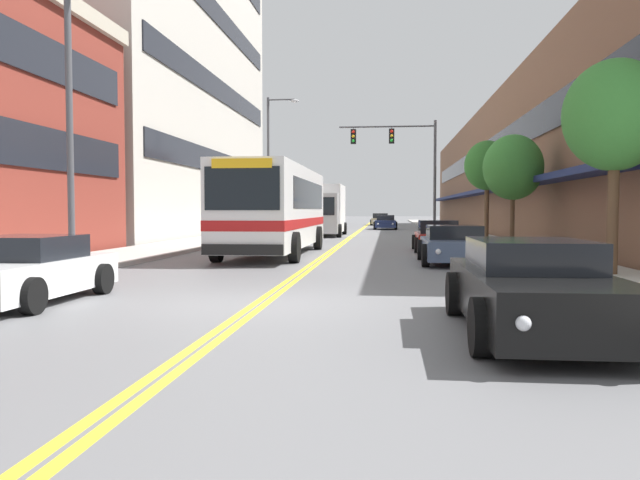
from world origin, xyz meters
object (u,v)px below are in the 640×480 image
object	(u,v)px
street_lamp_left_near	(80,103)
street_tree_right_far	(487,166)
car_champagne_parked_left_far	(262,229)
car_navy_moving_lead	(385,223)
city_bus	(276,206)
car_red_parked_right_far	(438,237)
car_slate_blue_parked_right_mid	(454,245)
traffic_signal_mast	(403,155)
street_lamp_left_far	(272,156)
car_beige_moving_second	(380,220)
car_white_parked_left_near	(24,271)
car_black_parked_right_foreground	(532,289)
street_tree_right_mid	(513,168)
car_dark_grey_parked_left_mid	(283,227)
box_truck	(324,210)
street_tree_right_near	(615,116)

from	to	relation	value
street_lamp_left_near	street_tree_right_far	distance (m)	24.72
car_champagne_parked_left_far	car_navy_moving_lead	distance (m)	23.07
city_bus	car_red_parked_right_far	world-z (taller)	city_bus
city_bus	car_slate_blue_parked_right_mid	bearing A→B (deg)	-28.45
traffic_signal_mast	street_lamp_left_far	world-z (taller)	street_lamp_left_far
traffic_signal_mast	car_beige_moving_second	bearing A→B (deg)	93.32
car_champagne_parked_left_far	street_tree_right_far	bearing A→B (deg)	10.76
car_slate_blue_parked_right_mid	traffic_signal_mast	xyz separation A→B (m)	(-1.14, 19.44, 4.58)
car_champagne_parked_left_far	street_lamp_left_near	bearing A→B (deg)	-91.79
car_white_parked_left_near	car_red_parked_right_far	distance (m)	17.72
car_slate_blue_parked_right_mid	car_beige_moving_second	world-z (taller)	car_beige_moving_second
car_black_parked_right_foreground	street_tree_right_mid	distance (m)	17.76
car_slate_blue_parked_right_mid	car_dark_grey_parked_left_mid	bearing A→B (deg)	114.39
car_dark_grey_parked_left_mid	car_beige_moving_second	xyz separation A→B (m)	(5.87, 30.81, -0.01)
car_white_parked_left_near	car_champagne_parked_left_far	world-z (taller)	car_champagne_parked_left_far
car_red_parked_right_far	street_tree_right_mid	xyz separation A→B (m)	(2.97, -0.15, 2.83)
car_navy_moving_lead	street_lamp_left_far	world-z (taller)	street_lamp_left_far
car_white_parked_left_near	traffic_signal_mast	bearing A→B (deg)	75.19
car_red_parked_right_far	car_white_parked_left_near	bearing A→B (deg)	-119.47
car_slate_blue_parked_right_mid	street_tree_right_far	size ratio (longest dim) A/B	0.81
car_dark_grey_parked_left_mid	box_truck	distance (m)	3.03
city_bus	car_black_parked_right_foreground	world-z (taller)	city_bus
street_lamp_left_near	street_lamp_left_far	bearing A→B (deg)	90.04
car_dark_grey_parked_left_mid	car_black_parked_right_foreground	xyz separation A→B (m)	(8.65, -30.70, -0.00)
car_slate_blue_parked_right_mid	street_tree_right_near	distance (m)	6.36
city_bus	box_truck	bearing A→B (deg)	89.70
car_red_parked_right_far	street_tree_right_mid	world-z (taller)	street_tree_right_mid
street_lamp_left_near	street_tree_right_far	world-z (taller)	street_lamp_left_near
car_champagne_parked_left_far	car_red_parked_right_far	xyz separation A→B (m)	(8.80, -6.96, -0.07)
city_bus	car_black_parked_right_foreground	bearing A→B (deg)	-67.19
car_black_parked_right_foreground	box_truck	world-z (taller)	box_truck
car_slate_blue_parked_right_mid	car_navy_moving_lead	bearing A→B (deg)	93.72
traffic_signal_mast	car_black_parked_right_foreground	bearing A→B (deg)	-88.13
city_bus	street_tree_right_mid	world-z (taller)	street_tree_right_mid
car_black_parked_right_foreground	car_slate_blue_parked_right_mid	distance (m)	11.33
street_tree_right_near	car_dark_grey_parked_left_mid	bearing A→B (deg)	117.20
traffic_signal_mast	car_slate_blue_parked_right_mid	bearing A→B (deg)	-86.65
car_white_parked_left_near	street_tree_right_mid	bearing A→B (deg)	52.59
street_tree_right_far	street_tree_right_mid	bearing A→B (deg)	-92.60
box_truck	street_tree_right_mid	bearing A→B (deg)	-57.98
street_lamp_left_near	street_tree_right_mid	xyz separation A→B (m)	(12.36, 11.73, -0.82)
car_white_parked_left_near	street_tree_right_near	bearing A→B (deg)	22.89
city_bus	car_dark_grey_parked_left_mid	distance (m)	16.17
street_tree_right_far	street_lamp_left_far	bearing A→B (deg)	163.27
box_truck	street_tree_right_near	distance (m)	26.75
car_champagne_parked_left_far	street_lamp_left_near	xyz separation A→B (m)	(-0.59, -18.84, 3.59)
car_dark_grey_parked_left_mid	car_champagne_parked_left_far	bearing A→B (deg)	-90.44
car_navy_moving_lead	street_tree_right_near	world-z (taller)	street_tree_right_near
car_champagne_parked_left_far	car_navy_moving_lead	xyz separation A→B (m)	(6.54, 22.12, -0.06)
car_dark_grey_parked_left_mid	street_tree_right_far	size ratio (longest dim) A/B	0.77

